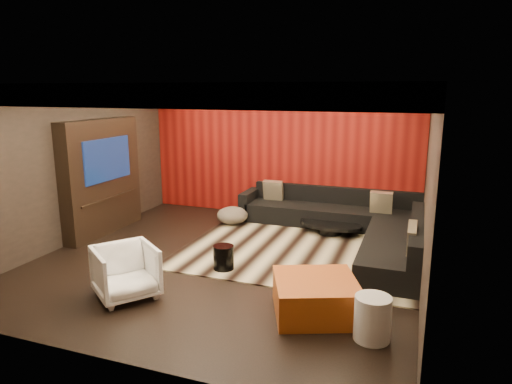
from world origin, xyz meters
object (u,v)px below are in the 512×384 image
at_px(orange_ottoman, 316,296).
at_px(sectional_sofa, 351,225).
at_px(drum_stool, 224,257).
at_px(white_side_table, 372,318).
at_px(coffee_table, 330,228).
at_px(armchair, 126,272).

xyz_separation_m(orange_ottoman, sectional_sofa, (-0.04, 3.13, 0.04)).
xyz_separation_m(drum_stool, orange_ottoman, (1.65, -0.89, 0.01)).
height_order(white_side_table, sectional_sofa, sectional_sofa).
xyz_separation_m(coffee_table, white_side_table, (1.17, -3.62, 0.13)).
xyz_separation_m(drum_stool, white_side_table, (2.38, -1.27, 0.05)).
distance_m(orange_ottoman, armchair, 2.54).
relative_size(drum_stool, armchair, 0.48).
relative_size(coffee_table, drum_stool, 3.30).
distance_m(white_side_table, armchair, 3.23).
height_order(orange_ottoman, sectional_sofa, sectional_sofa).
height_order(orange_ottoman, armchair, armchair).
bearing_deg(sectional_sofa, drum_stool, -125.70).
distance_m(drum_stool, white_side_table, 2.70).
xyz_separation_m(drum_stool, sectional_sofa, (1.61, 2.24, 0.05)).
height_order(white_side_table, orange_ottoman, white_side_table).
xyz_separation_m(white_side_table, orange_ottoman, (-0.73, 0.39, -0.03)).
bearing_deg(armchair, sectional_sofa, 2.65).
bearing_deg(orange_ottoman, sectional_sofa, 90.65).
bearing_deg(coffee_table, sectional_sofa, -14.50).
bearing_deg(orange_ottoman, armchair, -170.48).
relative_size(white_side_table, orange_ottoman, 0.51).
relative_size(white_side_table, armchair, 0.65).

